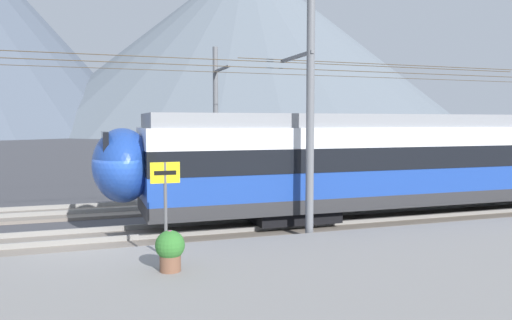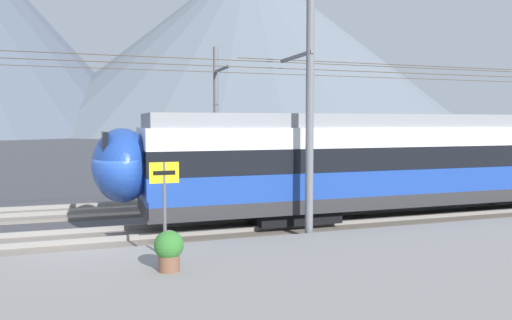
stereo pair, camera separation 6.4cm
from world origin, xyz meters
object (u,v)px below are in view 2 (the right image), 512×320
catenary_mast_far_side (217,118)px  potted_plant_platform_edge (169,248)px  catenary_mast_mid (308,103)px  platform_sign (164,188)px  train_near_platform (467,157)px

catenary_mast_far_side → potted_plant_platform_edge: (-4.04, -11.79, -2.95)m
catenary_mast_mid → potted_plant_platform_edge: catenary_mast_mid is taller
catenary_mast_mid → potted_plant_platform_edge: size_ratio=49.88×
platform_sign → potted_plant_platform_edge: platform_sign is taller
platform_sign → potted_plant_platform_edge: 1.64m
catenary_mast_mid → catenary_mast_far_side: 8.98m
train_near_platform → potted_plant_platform_edge: bearing=-158.6°
catenary_mast_mid → platform_sign: catenary_mast_mid is taller
potted_plant_platform_edge → catenary_mast_far_side: bearing=71.1°
catenary_mast_far_side → platform_sign: size_ratio=19.52×
train_near_platform → platform_sign: size_ratio=11.88×
train_near_platform → catenary_mast_far_side: catenary_mast_far_side is taller
train_near_platform → catenary_mast_mid: (-7.64, -1.95, 1.93)m
train_near_platform → platform_sign: 12.67m
train_near_platform → catenary_mast_far_side: (-8.18, 7.00, 1.56)m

